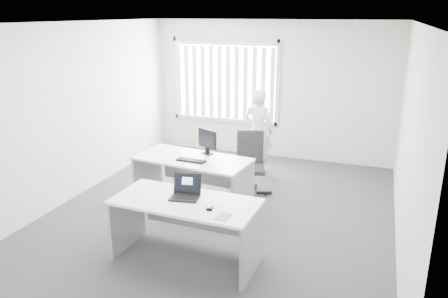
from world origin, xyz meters
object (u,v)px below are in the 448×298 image
(laptop, at_px, (184,188))
(monitor, at_px, (207,142))
(person, at_px, (258,131))
(desk_near, at_px, (186,217))
(desk_far, at_px, (193,172))
(office_chair, at_px, (250,175))

(laptop, bearing_deg, monitor, 93.32)
(person, relative_size, laptop, 4.61)
(laptop, xyz_separation_m, monitor, (-0.38, 1.68, 0.07))
(desk_near, bearing_deg, monitor, 105.73)
(desk_far, bearing_deg, monitor, 67.77)
(desk_near, relative_size, desk_far, 0.96)
(desk_far, relative_size, monitor, 4.66)
(desk_near, distance_m, laptop, 0.36)
(laptop, bearing_deg, office_chair, 76.11)
(desk_near, height_order, person, person)
(desk_near, xyz_separation_m, laptop, (-0.03, 0.04, 0.36))
(person, bearing_deg, monitor, 84.04)
(office_chair, bearing_deg, person, 81.32)
(office_chair, height_order, laptop, same)
(laptop, height_order, monitor, monitor)
(office_chair, height_order, person, person)
(desk_far, height_order, office_chair, office_chair)
(office_chair, bearing_deg, desk_far, -149.85)
(desk_far, xyz_separation_m, monitor, (0.15, 0.26, 0.42))
(desk_near, relative_size, office_chair, 1.67)
(laptop, bearing_deg, desk_far, 100.90)
(desk_far, height_order, laptop, laptop)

